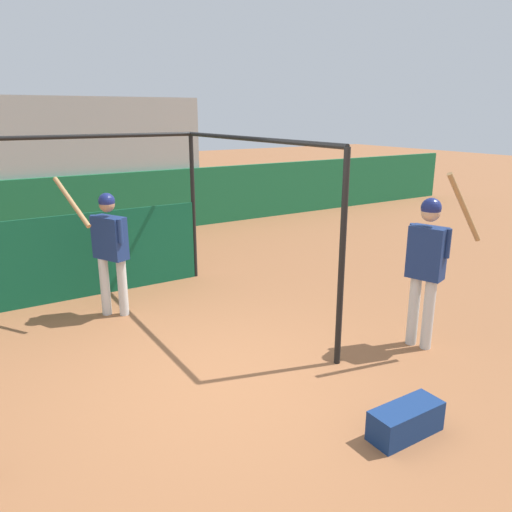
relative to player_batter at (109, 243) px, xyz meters
The scene contains 7 objects.
ground_plane 2.72m from the player_batter, 80.75° to the right, with size 60.00×60.00×0.00m, color #935B38.
outfield_wall 4.66m from the player_batter, 85.02° to the left, with size 24.00×0.12×1.44m.
bleacher_section 6.32m from the player_batter, 86.33° to the left, with size 6.50×3.20×3.12m.
batting_cage 0.33m from the player_batter, 98.70° to the left, with size 3.61×3.79×2.45m.
player_batter is the anchor object (origin of this frame).
player_waiting 4.12m from the player_batter, 46.09° to the right, with size 0.59×0.68×2.16m.
equipment_bag 4.40m from the player_batter, 71.72° to the right, with size 0.70×0.28×0.28m.
Camera 1 is at (-2.21, -4.14, 2.76)m, focal length 35.00 mm.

